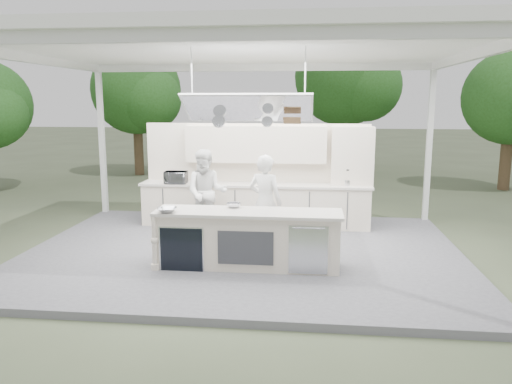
# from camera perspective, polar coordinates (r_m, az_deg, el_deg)

# --- Properties ---
(ground) EXTENTS (90.00, 90.00, 0.00)m
(ground) POSITION_cam_1_polar(r_m,az_deg,el_deg) (9.40, -1.41, -7.34)
(ground) COLOR #4E583C
(ground) RESTS_ON ground
(stage_deck) EXTENTS (8.00, 6.00, 0.12)m
(stage_deck) POSITION_cam_1_polar(r_m,az_deg,el_deg) (9.38, -1.41, -6.99)
(stage_deck) COLOR slate
(stage_deck) RESTS_ON ground
(tent) EXTENTS (8.20, 6.20, 3.86)m
(tent) POSITION_cam_1_polar(r_m,az_deg,el_deg) (8.99, -1.51, 15.80)
(tent) COLOR white
(tent) RESTS_ON ground
(demo_island) EXTENTS (3.10, 0.79, 0.95)m
(demo_island) POSITION_cam_1_polar(r_m,az_deg,el_deg) (8.34, -1.05, -5.37)
(demo_island) COLOR beige
(demo_island) RESTS_ON stage_deck
(back_counter) EXTENTS (5.08, 0.72, 0.95)m
(back_counter) POSITION_cam_1_polar(r_m,az_deg,el_deg) (11.08, -0.11, -1.42)
(back_counter) COLOR beige
(back_counter) RESTS_ON stage_deck
(back_wall_unit) EXTENTS (5.05, 0.48, 2.25)m
(back_wall_unit) POSITION_cam_1_polar(r_m,az_deg,el_deg) (11.09, 2.30, 3.70)
(back_wall_unit) COLOR beige
(back_wall_unit) RESTS_ON stage_deck
(tree_cluster) EXTENTS (19.55, 9.40, 5.85)m
(tree_cluster) POSITION_cam_1_polar(r_m,az_deg,el_deg) (18.70, 2.13, 11.66)
(tree_cluster) COLOR brown
(tree_cluster) RESTS_ON ground
(head_chef) EXTENTS (0.76, 0.63, 1.78)m
(head_chef) POSITION_cam_1_polar(r_m,az_deg,el_deg) (9.22, 1.06, -1.20)
(head_chef) COLOR white
(head_chef) RESTS_ON stage_deck
(sous_chef) EXTENTS (0.93, 0.75, 1.78)m
(sous_chef) POSITION_cam_1_polar(r_m,az_deg,el_deg) (10.28, -5.68, -0.06)
(sous_chef) COLOR white
(sous_chef) RESTS_ON stage_deck
(toaster_oven) EXTENTS (0.49, 0.34, 0.27)m
(toaster_oven) POSITION_cam_1_polar(r_m,az_deg,el_deg) (11.10, -9.15, 1.65)
(toaster_oven) COLOR #ACADB3
(toaster_oven) RESTS_ON back_counter
(bowl_large) EXTENTS (0.38, 0.38, 0.08)m
(bowl_large) POSITION_cam_1_polar(r_m,az_deg,el_deg) (8.25, -10.12, -2.04)
(bowl_large) COLOR #B7B8BE
(bowl_large) RESTS_ON demo_island
(bowl_small) EXTENTS (0.25, 0.25, 0.08)m
(bowl_small) POSITION_cam_1_polar(r_m,az_deg,el_deg) (8.51, -2.56, -1.52)
(bowl_small) COLOR silver
(bowl_small) RESTS_ON demo_island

